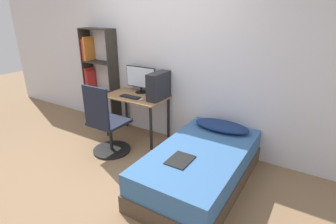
% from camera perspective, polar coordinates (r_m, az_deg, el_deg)
% --- Properties ---
extents(ground_plane, '(14.00, 14.00, 0.00)m').
position_cam_1_polar(ground_plane, '(3.57, -14.65, -13.66)').
color(ground_plane, '#846647').
extents(wall_back, '(8.00, 0.05, 2.50)m').
position_cam_1_polar(wall_back, '(4.18, -1.02, 10.91)').
color(wall_back, silver).
rests_on(wall_back, ground_plane).
extents(desk, '(1.00, 0.60, 0.72)m').
position_cam_1_polar(desk, '(4.27, -6.82, 2.04)').
color(desk, '#997047').
rests_on(desk, ground_plane).
extents(bookshelf, '(0.66, 0.26, 1.72)m').
position_cam_1_polar(bookshelf, '(5.01, -15.19, 7.12)').
color(bookshelf, '#2D2823').
rests_on(bookshelf, ground_plane).
extents(office_chair, '(0.56, 0.56, 1.06)m').
position_cam_1_polar(office_chair, '(3.91, -13.22, -3.40)').
color(office_chair, black).
rests_on(office_chair, ground_plane).
extents(bed, '(1.00, 1.83, 0.47)m').
position_cam_1_polar(bed, '(3.27, 7.00, -11.73)').
color(bed, '#4C3D2D').
rests_on(bed, ground_plane).
extents(pillow, '(0.76, 0.36, 0.11)m').
position_cam_1_polar(pillow, '(3.67, 11.59, -2.96)').
color(pillow, navy).
rests_on(pillow, bed).
extents(magazine, '(0.24, 0.32, 0.01)m').
position_cam_1_polar(magazine, '(2.91, 2.65, -10.38)').
color(magazine, black).
rests_on(magazine, bed).
extents(monitor, '(0.57, 0.19, 0.43)m').
position_cam_1_polar(monitor, '(4.34, -5.97, 7.26)').
color(monitor, black).
rests_on(monitor, desk).
extents(keyboard, '(0.35, 0.12, 0.02)m').
position_cam_1_polar(keyboard, '(4.16, -8.22, 3.29)').
color(keyboard, black).
rests_on(keyboard, desk).
extents(pc_tower, '(0.17, 0.44, 0.41)m').
position_cam_1_polar(pc_tower, '(4.00, -2.05, 5.70)').
color(pc_tower, '#232328').
rests_on(pc_tower, desk).
extents(mouse, '(0.06, 0.09, 0.02)m').
position_cam_1_polar(mouse, '(4.03, -5.78, 2.80)').
color(mouse, silver).
rests_on(mouse, desk).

